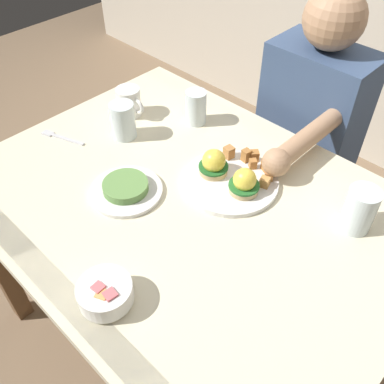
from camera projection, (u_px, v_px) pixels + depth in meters
ground_plane at (189, 333)px, 1.67m from camera, size 6.00×6.00×0.00m
dining_table at (188, 226)px, 1.22m from camera, size 1.20×0.90×0.74m
eggs_benedict_plate at (231, 176)px, 1.18m from camera, size 0.27×0.27×0.09m
fruit_bowl at (105, 294)px, 0.91m from camera, size 0.12×0.12×0.06m
coffee_mug at (129, 101)px, 1.41m from camera, size 0.11×0.08×0.09m
fork at (60, 137)px, 1.35m from camera, size 0.15×0.07×0.00m
water_glass_near at (196, 109)px, 1.38m from camera, size 0.07×0.07×0.11m
water_glass_far at (123, 123)px, 1.32m from camera, size 0.08×0.08×0.12m
water_glass_extra at (359, 212)px, 1.05m from camera, size 0.08×0.08×0.12m
side_plate at (126, 189)px, 1.16m from camera, size 0.20×0.20×0.04m
diner_person at (305, 131)px, 1.52m from camera, size 0.34×0.54×1.14m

